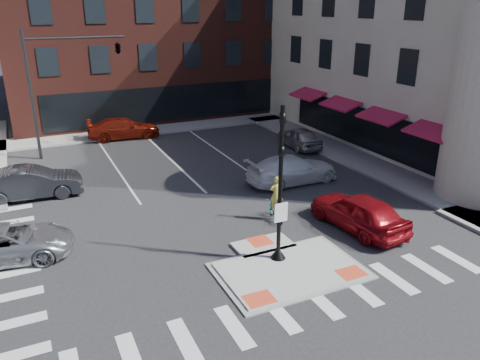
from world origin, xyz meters
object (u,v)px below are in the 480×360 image
silver_suv (5,243)px  cyclist (276,205)px  bg_car_silver (299,137)px  bg_car_red (124,128)px  bg_car_dark (31,183)px  white_pickup (292,169)px  red_sedan (359,212)px

silver_suv → cyclist: 11.30m
bg_car_silver → bg_car_red: bearing=-32.6°
cyclist → bg_car_dark: bearing=-27.4°
silver_suv → bg_car_dark: 6.40m
white_pickup → bg_car_red: bearing=24.8°
silver_suv → bg_car_silver: bearing=-57.2°
white_pickup → cyclist: size_ratio=2.45×
white_pickup → cyclist: 5.02m
red_sedan → bg_car_silver: red_sedan is taller
cyclist → white_pickup: bearing=-119.8°
silver_suv → white_pickup: (14.43, 2.49, 0.06)m
white_pickup → bg_car_dark: size_ratio=1.07×
red_sedan → bg_car_red: red_sedan is taller
bg_car_red → white_pickup: bearing=-148.6°
white_pickup → cyclist: (-3.21, -3.86, -0.04)m
red_sedan → cyclist: size_ratio=2.24×
silver_suv → white_pickup: white_pickup is taller
red_sedan → bg_car_silver: 12.55m
bg_car_dark → bg_car_red: (6.71, 9.42, -0.06)m
silver_suv → bg_car_red: bearing=-17.8°
white_pickup → bg_car_dark: (-13.21, 3.79, 0.05)m
silver_suv → bg_car_red: size_ratio=0.97×
silver_suv → bg_car_dark: size_ratio=1.02×
silver_suv → red_sedan: red_sedan is taller
silver_suv → bg_car_silver: size_ratio=1.20×
red_sedan → white_pickup: (0.36, 6.18, -0.05)m
bg_car_silver → cyclist: (-7.16, -9.47, 0.01)m
bg_car_dark → cyclist: 12.58m
bg_car_silver → silver_suv: bearing=27.2°
bg_car_dark → bg_car_silver: bearing=-79.8°
bg_car_red → cyclist: bearing=-163.9°
bg_car_dark → red_sedan: bearing=-123.7°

